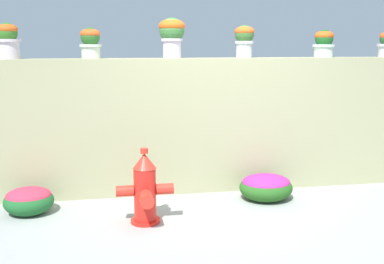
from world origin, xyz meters
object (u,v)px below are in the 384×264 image
(potted_plant_0, at_px, (8,39))
(potted_plant_3, at_px, (244,38))
(potted_plant_2, at_px, (172,33))
(potted_plant_4, at_px, (324,42))
(flower_bush_left, at_px, (29,200))
(potted_plant_1, at_px, (90,41))
(fire_hydrant, at_px, (145,190))
(flower_bush_right, at_px, (266,186))

(potted_plant_0, distance_m, potted_plant_3, 2.73)
(potted_plant_0, relative_size, potted_plant_3, 1.02)
(potted_plant_2, xyz_separation_m, potted_plant_4, (1.92, -0.00, -0.11))
(potted_plant_0, height_order, flower_bush_left, potted_plant_0)
(potted_plant_3, xyz_separation_m, flower_bush_left, (-2.53, -0.53, -1.72))
(potted_plant_2, relative_size, potted_plant_3, 1.20)
(potted_plant_1, distance_m, potted_plant_4, 2.86)
(potted_plant_0, distance_m, potted_plant_1, 0.90)
(potted_plant_0, xyz_separation_m, potted_plant_3, (2.73, -0.02, 0.02))
(potted_plant_3, height_order, fire_hydrant, potted_plant_3)
(potted_plant_3, bearing_deg, potted_plant_0, 179.59)
(fire_hydrant, xyz_separation_m, flower_bush_right, (1.45, 0.49, -0.19))
(potted_plant_1, relative_size, fire_hydrant, 0.45)
(flower_bush_right, bearing_deg, fire_hydrant, -161.43)
(potted_plant_2, bearing_deg, potted_plant_0, 179.34)
(potted_plant_3, bearing_deg, potted_plant_1, 179.50)
(potted_plant_0, relative_size, potted_plant_2, 0.85)
(potted_plant_1, xyz_separation_m, flower_bush_right, (1.97, -0.54, -1.68))
(potted_plant_0, bearing_deg, flower_bush_right, -10.71)
(potted_plant_3, height_order, flower_bush_left, potted_plant_3)
(potted_plant_0, relative_size, flower_bush_left, 0.75)
(potted_plant_1, relative_size, potted_plant_2, 0.75)
(potted_plant_3, bearing_deg, flower_bush_left, -168.25)
(potted_plant_0, height_order, potted_plant_3, potted_plant_0)
(flower_bush_right, bearing_deg, potted_plant_0, 169.29)
(potted_plant_2, distance_m, fire_hydrant, 1.93)
(potted_plant_1, bearing_deg, potted_plant_0, 179.77)
(potted_plant_0, height_order, potted_plant_4, potted_plant_0)
(potted_plant_0, height_order, potted_plant_2, potted_plant_2)
(potted_plant_4, distance_m, fire_hydrant, 2.95)
(potted_plant_2, bearing_deg, fire_hydrant, -112.70)
(potted_plant_0, height_order, potted_plant_1, potted_plant_0)
(potted_plant_4, distance_m, flower_bush_right, 1.96)
(potted_plant_4, bearing_deg, potted_plant_1, 179.61)
(potted_plant_0, xyz_separation_m, flower_bush_right, (2.88, -0.54, -1.70))
(potted_plant_2, xyz_separation_m, potted_plant_3, (0.88, 0.00, -0.06))
(potted_plant_0, distance_m, potted_plant_4, 3.76)
(flower_bush_left, bearing_deg, potted_plant_1, 37.80)
(potted_plant_3, relative_size, flower_bush_right, 0.62)
(potted_plant_1, relative_size, potted_plant_3, 0.90)
(potted_plant_1, bearing_deg, potted_plant_4, -0.39)
(potted_plant_1, xyz_separation_m, fire_hydrant, (0.52, -1.03, -1.49))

